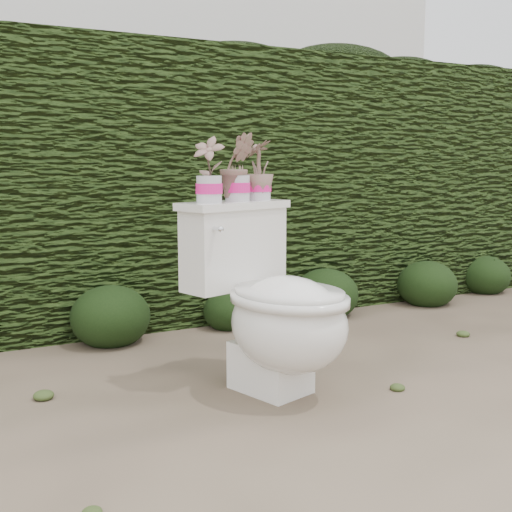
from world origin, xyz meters
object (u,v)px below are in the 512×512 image
toilet (274,308)px  potted_plant_left (209,171)px  potted_plant_center (237,169)px  potted_plant_right (259,172)px

toilet → potted_plant_left: (-0.20, 0.19, 0.55)m
potted_plant_center → toilet: bearing=-67.7°
potted_plant_center → potted_plant_right: (0.12, 0.04, -0.01)m
toilet → potted_plant_center: size_ratio=2.87×
potted_plant_left → potted_plant_center: 0.16m
toilet → potted_plant_center: bearing=85.1°
potted_plant_center → potted_plant_right: potted_plant_center is taller
toilet → potted_plant_right: potted_plant_right is taller
potted_plant_left → potted_plant_center: potted_plant_center is taller
potted_plant_left → potted_plant_center: bearing=65.5°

